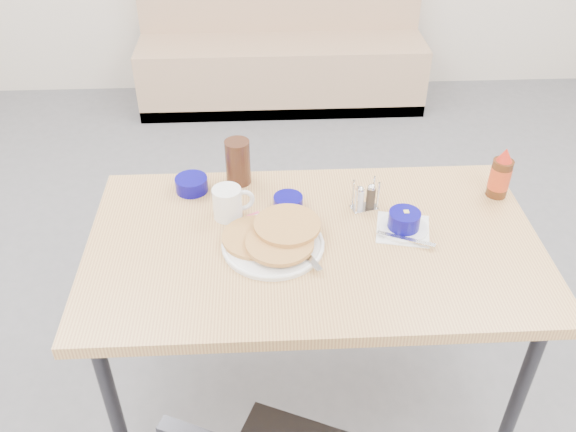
{
  "coord_description": "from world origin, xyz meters",
  "views": [
    {
      "loc": [
        -0.15,
        -1.2,
        1.96
      ],
      "look_at": [
        -0.08,
        0.3,
        0.82
      ],
      "focal_mm": 38.0,
      "sensor_mm": 36.0,
      "label": 1
    }
  ],
  "objects_px": {
    "booth_bench": "(281,51)",
    "condiment_caddy": "(365,199)",
    "coffee_mug": "(229,202)",
    "pancake_plate": "(274,240)",
    "grits_setting": "(404,223)",
    "dining_table": "(314,255)",
    "syrup_bottle": "(500,175)",
    "amber_tumbler": "(238,162)",
    "creamer_bowl": "(192,184)",
    "butter_bowl": "(288,202)"
  },
  "relations": [
    {
      "from": "grits_setting",
      "to": "condiment_caddy",
      "type": "bearing_deg",
      "value": 130.33
    },
    {
      "from": "dining_table",
      "to": "syrup_bottle",
      "type": "bearing_deg",
      "value": 18.42
    },
    {
      "from": "booth_bench",
      "to": "coffee_mug",
      "type": "distance_m",
      "value": 2.46
    },
    {
      "from": "dining_table",
      "to": "creamer_bowl",
      "type": "relative_size",
      "value": 12.61
    },
    {
      "from": "dining_table",
      "to": "condiment_caddy",
      "type": "xyz_separation_m",
      "value": [
        0.18,
        0.16,
        0.1
      ]
    },
    {
      "from": "creamer_bowl",
      "to": "amber_tumbler",
      "type": "xyz_separation_m",
      "value": [
        0.16,
        0.05,
        0.06
      ]
    },
    {
      "from": "amber_tumbler",
      "to": "dining_table",
      "type": "bearing_deg",
      "value": -54.94
    },
    {
      "from": "booth_bench",
      "to": "dining_table",
      "type": "relative_size",
      "value": 1.36
    },
    {
      "from": "syrup_bottle",
      "to": "grits_setting",
      "type": "bearing_deg",
      "value": -153.68
    },
    {
      "from": "booth_bench",
      "to": "amber_tumbler",
      "type": "relative_size",
      "value": 11.75
    },
    {
      "from": "butter_bowl",
      "to": "condiment_caddy",
      "type": "distance_m",
      "value": 0.25
    },
    {
      "from": "creamer_bowl",
      "to": "butter_bowl",
      "type": "bearing_deg",
      "value": -19.87
    },
    {
      "from": "dining_table",
      "to": "coffee_mug",
      "type": "xyz_separation_m",
      "value": [
        -0.26,
        0.14,
        0.12
      ]
    },
    {
      "from": "grits_setting",
      "to": "amber_tumbler",
      "type": "relative_size",
      "value": 1.27
    },
    {
      "from": "creamer_bowl",
      "to": "amber_tumbler",
      "type": "height_order",
      "value": "amber_tumbler"
    },
    {
      "from": "dining_table",
      "to": "coffee_mug",
      "type": "bearing_deg",
      "value": 152.44
    },
    {
      "from": "booth_bench",
      "to": "amber_tumbler",
      "type": "bearing_deg",
      "value": -96.14
    },
    {
      "from": "booth_bench",
      "to": "pancake_plate",
      "type": "relative_size",
      "value": 6.11
    },
    {
      "from": "pancake_plate",
      "to": "grits_setting",
      "type": "distance_m",
      "value": 0.41
    },
    {
      "from": "creamer_bowl",
      "to": "amber_tumbler",
      "type": "bearing_deg",
      "value": 15.7
    },
    {
      "from": "butter_bowl",
      "to": "syrup_bottle",
      "type": "height_order",
      "value": "syrup_bottle"
    },
    {
      "from": "dining_table",
      "to": "pancake_plate",
      "type": "bearing_deg",
      "value": -171.69
    },
    {
      "from": "condiment_caddy",
      "to": "booth_bench",
      "type": "bearing_deg",
      "value": 79.59
    },
    {
      "from": "condiment_caddy",
      "to": "coffee_mug",
      "type": "bearing_deg",
      "value": 168.18
    },
    {
      "from": "booth_bench",
      "to": "butter_bowl",
      "type": "distance_m",
      "value": 2.4
    },
    {
      "from": "booth_bench",
      "to": "syrup_bottle",
      "type": "xyz_separation_m",
      "value": [
        0.64,
        -2.32,
        0.49
      ]
    },
    {
      "from": "dining_table",
      "to": "butter_bowl",
      "type": "height_order",
      "value": "butter_bowl"
    },
    {
      "from": "coffee_mug",
      "to": "syrup_bottle",
      "type": "bearing_deg",
      "value": 4.77
    },
    {
      "from": "coffee_mug",
      "to": "butter_bowl",
      "type": "xyz_separation_m",
      "value": [
        0.19,
        0.04,
        -0.03
      ]
    },
    {
      "from": "butter_bowl",
      "to": "dining_table",
      "type": "bearing_deg",
      "value": -67.7
    },
    {
      "from": "dining_table",
      "to": "condiment_caddy",
      "type": "bearing_deg",
      "value": 41.68
    },
    {
      "from": "pancake_plate",
      "to": "creamer_bowl",
      "type": "distance_m",
      "value": 0.41
    },
    {
      "from": "booth_bench",
      "to": "dining_table",
      "type": "bearing_deg",
      "value": -90.0
    },
    {
      "from": "butter_bowl",
      "to": "coffee_mug",
      "type": "bearing_deg",
      "value": -169.28
    },
    {
      "from": "dining_table",
      "to": "syrup_bottle",
      "type": "relative_size",
      "value": 7.67
    },
    {
      "from": "creamer_bowl",
      "to": "condiment_caddy",
      "type": "relative_size",
      "value": 1.05
    },
    {
      "from": "dining_table",
      "to": "creamer_bowl",
      "type": "xyz_separation_m",
      "value": [
        -0.4,
        0.29,
        0.09
      ]
    },
    {
      "from": "grits_setting",
      "to": "coffee_mug",
      "type": "bearing_deg",
      "value": 169.64
    },
    {
      "from": "condiment_caddy",
      "to": "dining_table",
      "type": "bearing_deg",
      "value": -153.08
    },
    {
      "from": "creamer_bowl",
      "to": "dining_table",
      "type": "bearing_deg",
      "value": -36.33
    },
    {
      "from": "amber_tumbler",
      "to": "booth_bench",
      "type": "bearing_deg",
      "value": 83.86
    },
    {
      "from": "grits_setting",
      "to": "creamer_bowl",
      "type": "xyz_separation_m",
      "value": [
        -0.68,
        0.25,
        -0.0
      ]
    },
    {
      "from": "booth_bench",
      "to": "condiment_caddy",
      "type": "height_order",
      "value": "booth_bench"
    },
    {
      "from": "creamer_bowl",
      "to": "condiment_caddy",
      "type": "distance_m",
      "value": 0.59
    },
    {
      "from": "coffee_mug",
      "to": "dining_table",
      "type": "bearing_deg",
      "value": -27.56
    },
    {
      "from": "butter_bowl",
      "to": "booth_bench",
      "type": "bearing_deg",
      "value": 88.27
    },
    {
      "from": "booth_bench",
      "to": "amber_tumbler",
      "type": "distance_m",
      "value": 2.26
    },
    {
      "from": "grits_setting",
      "to": "butter_bowl",
      "type": "bearing_deg",
      "value": 158.99
    },
    {
      "from": "pancake_plate",
      "to": "grits_setting",
      "type": "xyz_separation_m",
      "value": [
        0.41,
        0.06,
        0.01
      ]
    },
    {
      "from": "creamer_bowl",
      "to": "condiment_caddy",
      "type": "bearing_deg",
      "value": -12.82
    }
  ]
}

